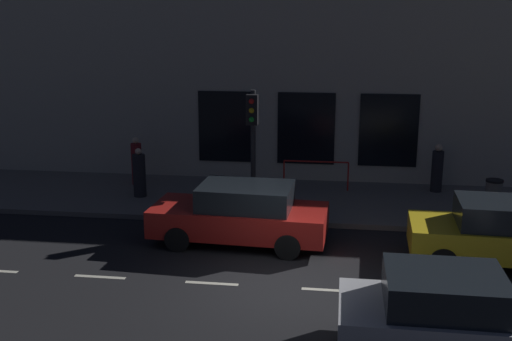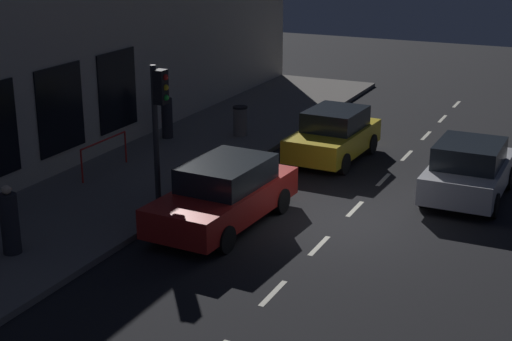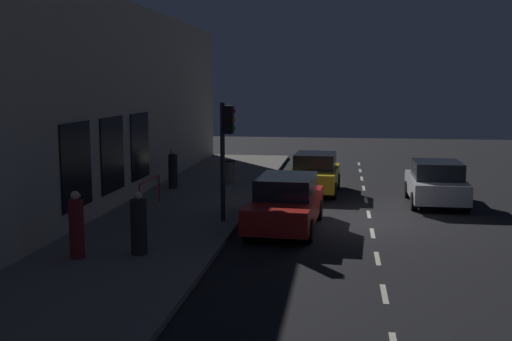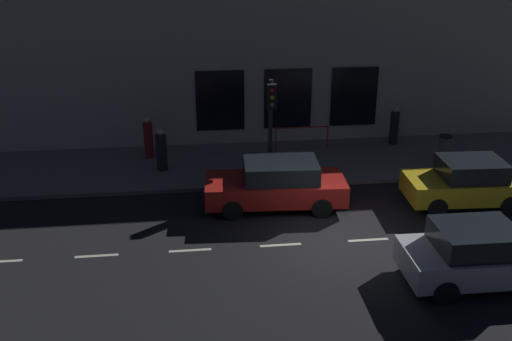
% 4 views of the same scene
% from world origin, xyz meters
% --- Properties ---
extents(ground_plane, '(60.00, 60.00, 0.00)m').
position_xyz_m(ground_plane, '(0.00, 0.00, 0.00)').
color(ground_plane, black).
extents(sidewalk, '(4.50, 32.00, 0.15)m').
position_xyz_m(sidewalk, '(6.25, 0.00, 0.07)').
color(sidewalk, slate).
rests_on(sidewalk, ground).
extents(building_facade, '(0.65, 32.00, 7.24)m').
position_xyz_m(building_facade, '(8.80, 0.00, 3.61)').
color(building_facade, beige).
rests_on(building_facade, ground).
extents(lane_centre_line, '(0.12, 27.20, 0.01)m').
position_xyz_m(lane_centre_line, '(0.00, -1.00, 0.00)').
color(lane_centre_line, beige).
rests_on(lane_centre_line, ground).
extents(traffic_light, '(0.49, 0.32, 3.62)m').
position_xyz_m(traffic_light, '(4.38, 1.29, 2.64)').
color(traffic_light, '#2D2D30').
rests_on(traffic_light, sidewalk).
extents(parked_car_0, '(2.00, 3.89, 1.58)m').
position_xyz_m(parked_car_0, '(1.98, -4.83, 0.79)').
color(parked_car_0, gold).
rests_on(parked_car_0, ground).
extents(parked_car_1, '(1.98, 3.86, 1.58)m').
position_xyz_m(parked_car_1, '(-2.44, -3.06, 0.79)').
color(parked_car_1, '#B7B7BC').
rests_on(parked_car_1, ground).
extents(parked_car_2, '(2.13, 4.61, 1.58)m').
position_xyz_m(parked_car_2, '(2.57, 1.34, 0.79)').
color(parked_car_2, red).
rests_on(parked_car_2, ground).
extents(pedestrian_0, '(0.51, 0.51, 1.60)m').
position_xyz_m(pedestrian_0, '(7.66, -4.34, 0.88)').
color(pedestrian_0, '#232328').
rests_on(pedestrian_0, sidewalk).
extents(pedestrian_1, '(0.37, 0.37, 1.64)m').
position_xyz_m(pedestrian_1, '(7.21, 5.67, 0.90)').
color(pedestrian_1, maroon).
rests_on(pedestrian_1, sidewalk).
extents(pedestrian_2, '(0.54, 0.54, 1.57)m').
position_xyz_m(pedestrian_2, '(5.84, 5.13, 0.86)').
color(pedestrian_2, '#232328').
rests_on(pedestrian_2, sidewalk).
extents(trash_bin, '(0.50, 0.50, 1.00)m').
position_xyz_m(trash_bin, '(5.59, -5.65, 0.65)').
color(trash_bin, slate).
rests_on(trash_bin, sidewalk).
extents(red_railing, '(0.05, 2.17, 0.97)m').
position_xyz_m(red_railing, '(7.35, -0.41, 0.88)').
color(red_railing, red).
rests_on(red_railing, sidewalk).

